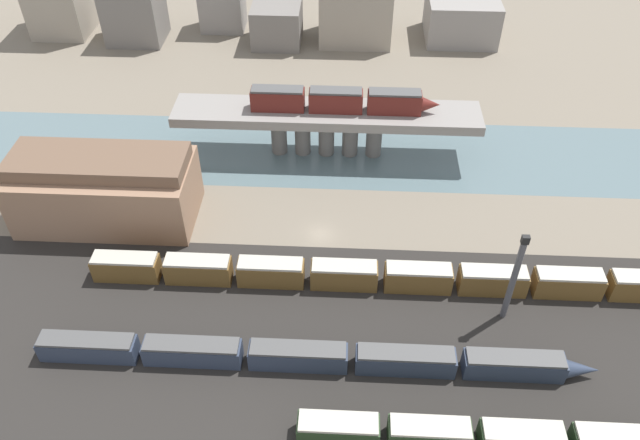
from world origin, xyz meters
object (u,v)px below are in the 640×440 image
train_on_bridge (342,101)px  warehouse_building (105,188)px  train_yard_far (389,277)px  signal_tower (514,278)px  train_yard_mid (311,357)px  train_yard_near (487,436)px

train_on_bridge → warehouse_building: 42.69m
train_yard_far → warehouse_building: 47.43m
train_yard_far → signal_tower: bearing=-16.4°
train_yard_mid → warehouse_building: size_ratio=2.57×
train_on_bridge → train_yard_mid: (-2.65, -47.63, -9.56)m
train_yard_mid → warehouse_building: (-34.80, 27.89, 4.08)m
train_yard_mid → signal_tower: signal_tower is taller
train_yard_near → train_yard_far: bearing=113.4°
train_on_bridge → warehouse_building: size_ratio=1.18×
train_yard_mid → signal_tower: size_ratio=4.75×
train_yard_far → train_on_bridge: bearing=103.3°
signal_tower → train_yard_mid: bearing=-160.0°
train_on_bridge → signal_tower: (23.86, -37.99, -3.65)m
train_yard_near → warehouse_building: size_ratio=1.59×
train_yard_near → train_yard_far: (-10.57, 24.38, 0.36)m
train_on_bridge → signal_tower: size_ratio=2.18×
train_yard_far → warehouse_building: bearing=163.4°
train_yard_near → warehouse_building: 67.65m
warehouse_building → train_yard_mid: bearing=-38.7°
train_yard_mid → train_yard_far: size_ratio=0.82×
train_on_bridge → train_yard_far: 35.41m
train_yard_far → warehouse_building: warehouse_building is taller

